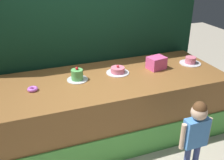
{
  "coord_description": "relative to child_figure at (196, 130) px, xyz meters",
  "views": [
    {
      "loc": [
        -0.97,
        -2.42,
        2.41
      ],
      "look_at": [
        0.07,
        0.37,
        0.98
      ],
      "focal_mm": 41.91,
      "sensor_mm": 36.0,
      "label": 1
    }
  ],
  "objects": [
    {
      "name": "cake_center_right",
      "position": [
        -0.44,
        1.26,
        0.27
      ],
      "size": [
        0.33,
        0.33,
        0.12
      ],
      "color": "silver",
      "rests_on": "stage_platform"
    },
    {
      "name": "cake_center_left",
      "position": [
        -1.04,
        1.23,
        0.3
      ],
      "size": [
        0.28,
        0.28,
        0.19
      ],
      "color": "silver",
      "rests_on": "stage_platform"
    },
    {
      "name": "curtain_backdrop",
      "position": [
        -0.74,
        1.87,
        0.77
      ],
      "size": [
        3.77,
        0.08,
        2.85
      ],
      "primitive_type": "cube",
      "color": "#113823",
      "rests_on": "ground_plane"
    },
    {
      "name": "child_figure",
      "position": [
        0.0,
        0.0,
        0.0
      ],
      "size": [
        0.39,
        0.18,
        1.02
      ],
      "color": "#3F4C8C",
      "rests_on": "ground_plane"
    },
    {
      "name": "donut",
      "position": [
        -1.63,
        1.13,
        0.26
      ],
      "size": [
        0.13,
        0.13,
        0.04
      ],
      "primitive_type": "torus",
      "color": "#CC66D8",
      "rests_on": "stage_platform"
    },
    {
      "name": "stage_platform",
      "position": [
        -0.74,
        1.14,
        -0.21
      ],
      "size": [
        3.48,
        1.27,
        0.89
      ],
      "color": "brown",
      "rests_on": "ground_plane"
    },
    {
      "name": "pink_box",
      "position": [
        0.15,
        1.21,
        0.33
      ],
      "size": [
        0.28,
        0.24,
        0.18
      ],
      "primitive_type": "cube",
      "rotation": [
        0.0,
        0.0,
        0.2
      ],
      "color": "#E75497",
      "rests_on": "stage_platform"
    },
    {
      "name": "cake_far_right",
      "position": [
        0.74,
        1.2,
        0.28
      ],
      "size": [
        0.33,
        0.33,
        0.11
      ],
      "color": "silver",
      "rests_on": "stage_platform"
    }
  ]
}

